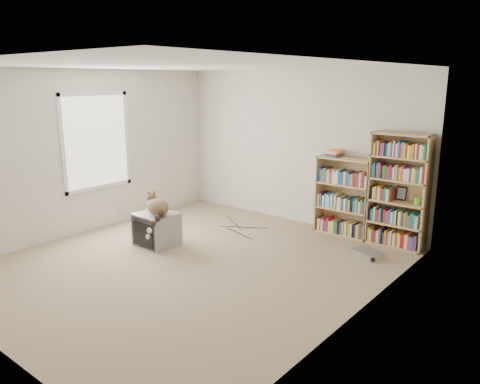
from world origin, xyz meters
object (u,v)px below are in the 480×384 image
Objects in this scene: bookcase_short at (344,200)px; cat at (157,210)px; dvd_player at (367,253)px; bookcase_tall at (399,193)px; crt_tv at (157,229)px.

cat is at bearing -128.25° from bookcase_short.
bookcase_short reaches higher than dvd_player.
cat is 2.84m from bookcase_short.
bookcase_tall reaches higher than cat.
cat reaches higher than dvd_player.
crt_tv is 0.46× the size of bookcase_short.
cat is at bearing -128.89° from dvd_player.
dvd_player is (2.46, 1.56, -0.52)m from cat.
crt_tv reaches higher than dvd_player.
cat is at bearing -139.24° from bookcase_tall.
dvd_player is (0.70, -0.67, -0.50)m from bookcase_short.
bookcase_short is (-0.83, 0.00, -0.23)m from bookcase_tall.
cat is 3.42m from bookcase_tall.
bookcase_tall is 1.00m from dvd_player.
crt_tv is 3.48m from bookcase_tall.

